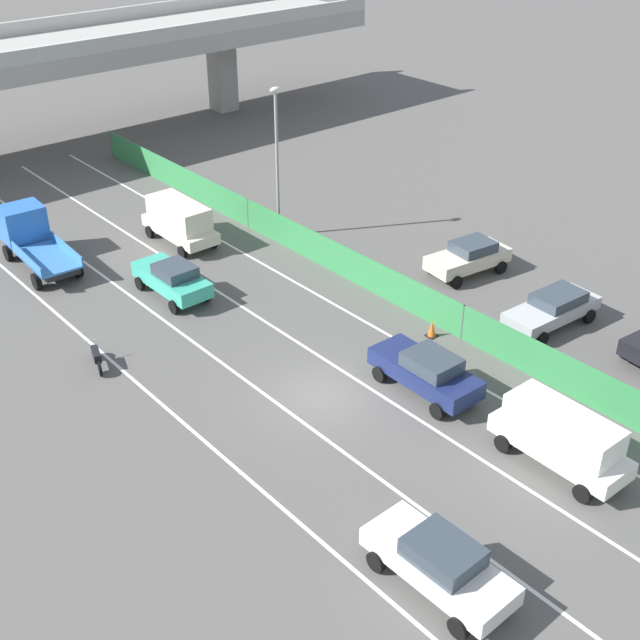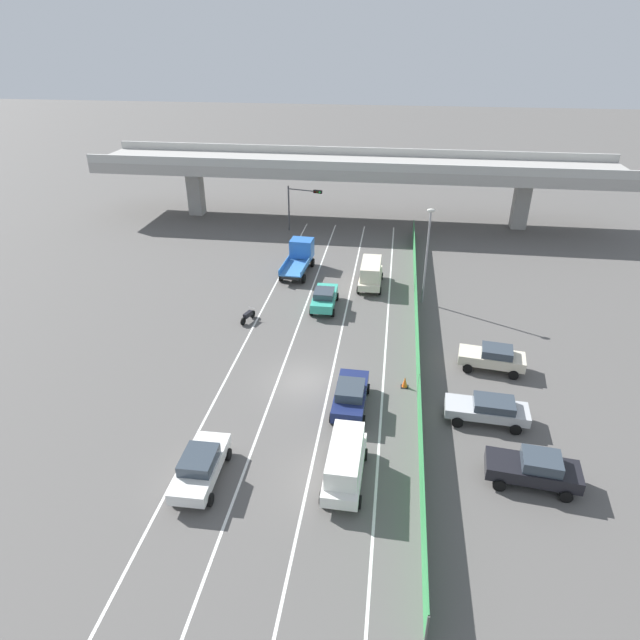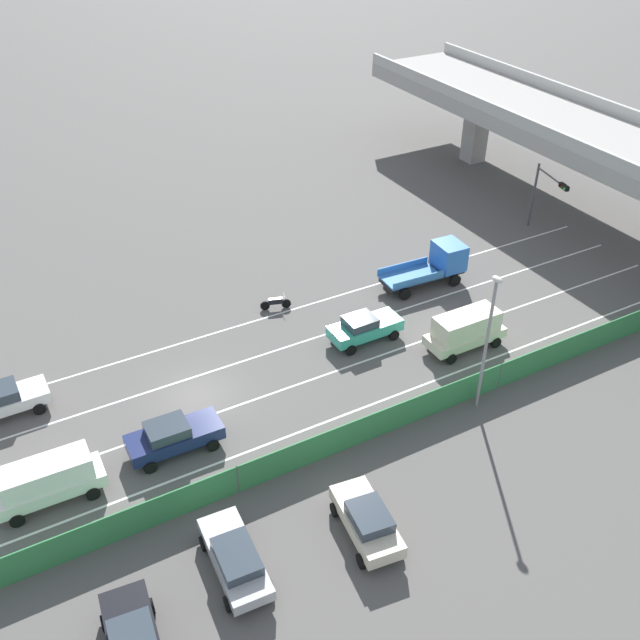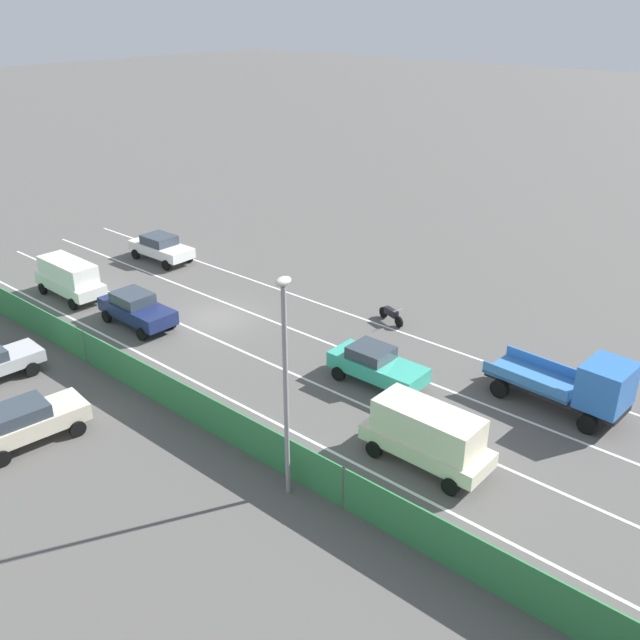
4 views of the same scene
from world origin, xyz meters
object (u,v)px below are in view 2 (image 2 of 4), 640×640
object	(u,v)px
car_van_cream	(371,273)
car_sedan_navy	(351,395)
car_van_white	(345,461)
parked_sedan_dark	(534,468)
parked_wagon_silver	(488,409)
traffic_light	(301,200)
traffic_cone	(405,382)
car_taxi_teal	(324,298)
flatbed_truck_blue	(300,256)
car_sedan_white	(200,466)
motorcycle	(248,316)
parked_sedan_cream	(493,357)
street_lamp	(427,248)

from	to	relation	value
car_van_cream	car_sedan_navy	bearing A→B (deg)	-90.42
car_van_white	parked_sedan_dark	distance (m)	9.23
car_sedan_navy	parked_wagon_silver	bearing A→B (deg)	-0.98
traffic_light	car_van_cream	bearing A→B (deg)	-58.25
car_sedan_navy	traffic_cone	world-z (taller)	car_sedan_navy
parked_sedan_dark	parked_wagon_silver	world-z (taller)	parked_sedan_dark
car_sedan_navy	traffic_cone	distance (m)	4.16
car_taxi_teal	traffic_light	bearing A→B (deg)	105.37
flatbed_truck_blue	parked_sedan_dark	size ratio (longest dim) A/B	1.26
car_sedan_navy	traffic_cone	size ratio (longest dim) A/B	6.21
car_sedan_white	traffic_cone	world-z (taller)	car_sedan_white
car_taxi_teal	parked_wagon_silver	bearing A→B (deg)	-49.45
car_van_white	motorcycle	distance (m)	18.09
parked_sedan_cream	street_lamp	bearing A→B (deg)	114.21
traffic_light	traffic_cone	xyz separation A→B (m)	(11.55, -28.74, -3.24)
car_sedan_navy	flatbed_truck_blue	world-z (taller)	flatbed_truck_blue
car_van_cream	parked_wagon_silver	bearing A→B (deg)	-66.53
motorcycle	traffic_cone	bearing A→B (deg)	-30.79
traffic_light	street_lamp	size ratio (longest dim) A/B	0.63
car_van_white	parked_sedan_dark	size ratio (longest dim) A/B	1.05
car_sedan_navy	motorcycle	xyz separation A→B (m)	(-8.80, 9.75, -0.48)
parked_wagon_silver	motorcycle	bearing A→B (deg)	149.29
car_sedan_navy	parked_sedan_cream	size ratio (longest dim) A/B	1.05
car_sedan_navy	street_lamp	xyz separation A→B (m)	(4.57, 14.97, 3.80)
car_van_cream	car_sedan_white	distance (m)	25.45
parked_wagon_silver	parked_sedan_cream	world-z (taller)	parked_sedan_cream
parked_sedan_cream	street_lamp	xyz separation A→B (m)	(-4.26, 9.48, 3.83)
car_van_cream	car_van_white	size ratio (longest dim) A/B	0.99
car_van_cream	parked_sedan_cream	world-z (taller)	car_van_cream
car_sedan_white	parked_wagon_silver	xyz separation A→B (m)	(14.61, 6.73, -0.05)
car_sedan_navy	parked_wagon_silver	xyz separation A→B (m)	(7.84, -0.13, -0.08)
car_sedan_white	parked_sedan_cream	xyz separation A→B (m)	(15.60, 12.36, 0.00)
street_lamp	car_van_white	bearing A→B (deg)	-101.68
car_van_white	parked_sedan_cream	distance (m)	14.25
car_taxi_teal	parked_sedan_dark	distance (m)	21.74
motorcycle	parked_sedan_cream	size ratio (longest dim) A/B	0.43
car_taxi_teal	street_lamp	distance (m)	8.99
parked_sedan_dark	flatbed_truck_blue	bearing A→B (deg)	122.33
motorcycle	flatbed_truck_blue	bearing A→B (deg)	78.73
parked_sedan_cream	street_lamp	distance (m)	11.08
car_taxi_teal	flatbed_truck_blue	xyz separation A→B (m)	(-3.36, 7.73, 0.42)
car_van_white	motorcycle	bearing A→B (deg)	120.09
motorcycle	car_van_cream	bearing A→B (deg)	41.41
car_sedan_white	traffic_cone	distance (m)	13.75
parked_sedan_dark	parked_sedan_cream	distance (m)	10.29
car_van_cream	traffic_cone	world-z (taller)	car_van_cream
traffic_light	motorcycle	bearing A→B (deg)	-91.16
parked_wagon_silver	traffic_light	distance (m)	35.52
car_van_white	street_lamp	distance (m)	21.58
car_sedan_white	traffic_light	bearing A→B (deg)	92.40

